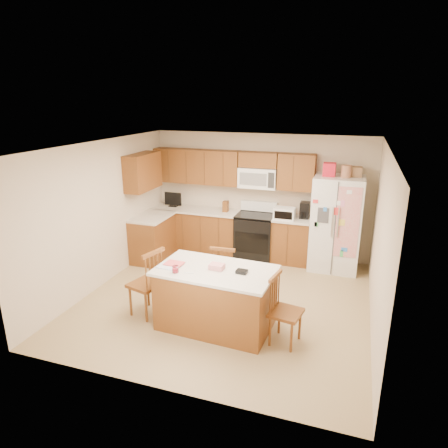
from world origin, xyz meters
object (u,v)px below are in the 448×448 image
(refrigerator, at_px, (336,223))
(island, at_px, (215,298))
(windsor_chair_right, at_px, (284,312))
(windsor_chair_left, at_px, (147,284))
(windsor_chair_back, at_px, (225,275))
(stove, at_px, (255,235))

(refrigerator, bearing_deg, island, -118.61)
(refrigerator, height_order, windsor_chair_right, refrigerator)
(refrigerator, distance_m, windsor_chair_left, 3.72)
(island, distance_m, windsor_chair_back, 0.76)
(stove, xyz_separation_m, windsor_chair_right, (1.11, -2.82, -0.02))
(windsor_chair_left, relative_size, windsor_chair_right, 1.10)
(refrigerator, distance_m, windsor_chair_right, 2.84)
(stove, xyz_separation_m, island, (0.11, -2.74, -0.02))
(windsor_chair_back, bearing_deg, windsor_chair_right, -37.04)
(stove, relative_size, windsor_chair_left, 1.06)
(island, bearing_deg, windsor_chair_back, 98.14)
(refrigerator, height_order, windsor_chair_left, refrigerator)
(island, xyz_separation_m, windsor_chair_left, (-1.08, -0.01, 0.05))
(island, distance_m, windsor_chair_left, 1.08)
(stove, distance_m, windsor_chair_back, 1.99)
(windsor_chair_right, bearing_deg, windsor_chair_back, 142.96)
(stove, distance_m, refrigerator, 1.63)
(island, xyz_separation_m, windsor_chair_right, (1.00, -0.08, 0.00))
(windsor_chair_right, bearing_deg, windsor_chair_left, 177.88)
(stove, height_order, refrigerator, refrigerator)
(stove, bearing_deg, windsor_chair_left, -109.50)
(windsor_chair_right, bearing_deg, refrigerator, 80.50)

